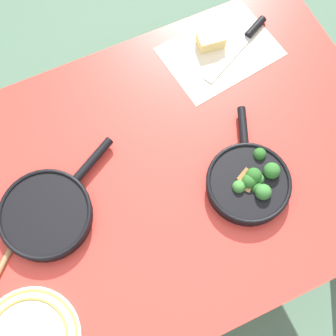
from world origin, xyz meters
name	(u,v)px	position (x,y,z in m)	size (l,w,h in m)	color
ground_plane	(168,232)	(0.00, 0.00, 0.00)	(14.00, 14.00, 0.00)	#51755B
dining_table_red	(168,180)	(0.00, 0.00, 0.67)	(1.30, 0.90, 0.74)	red
skillet_broccoli	(249,182)	(0.18, -0.13, 0.77)	(0.23, 0.33, 0.07)	black
skillet_eggs	(47,214)	(-0.35, 0.02, 0.77)	(0.37, 0.27, 0.04)	black
wooden_spoon	(10,250)	(-0.47, -0.03, 0.75)	(0.26, 0.25, 0.02)	#A87A4C
parchment_sheet	(220,51)	(0.31, 0.29, 0.75)	(0.37, 0.29, 0.00)	beige
grater_knife	(244,40)	(0.40, 0.29, 0.75)	(0.27, 0.15, 0.02)	silver
cheese_block	(211,40)	(0.30, 0.33, 0.77)	(0.09, 0.06, 0.04)	#EFD67A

